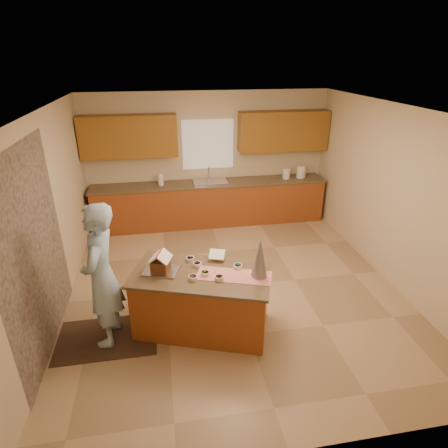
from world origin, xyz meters
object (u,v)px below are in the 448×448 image
at_px(island_base, 202,302).
at_px(boy, 102,276).
at_px(gingerbread_house, 161,263).
at_px(tinsel_tree, 260,258).

height_order(island_base, boy, boy).
xyz_separation_m(island_base, boy, (-1.19, -0.01, 0.53)).
xyz_separation_m(island_base, gingerbread_house, (-0.50, 0.12, 0.56)).
bearing_deg(island_base, tinsel_tree, 3.67).
bearing_deg(tinsel_tree, boy, 174.57).
bearing_deg(gingerbread_house, island_base, -13.70).
xyz_separation_m(island_base, tinsel_tree, (0.70, -0.19, 0.70)).
height_order(boy, gingerbread_house, boy).
height_order(tinsel_tree, gingerbread_house, tinsel_tree).
bearing_deg(gingerbread_house, tinsel_tree, -14.59).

